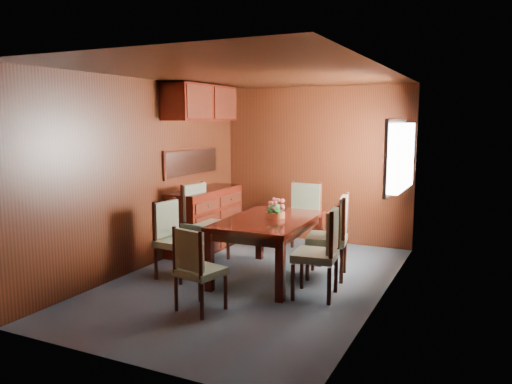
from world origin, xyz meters
The scene contains 11 objects.
ground centered at (0.00, 0.00, 0.00)m, with size 4.50×4.50×0.00m, color #3C4751.
room_shell centered at (-0.10, 0.33, 1.63)m, with size 3.06×4.52×2.41m.
sideboard centered at (-1.25, 1.00, 0.45)m, with size 0.48×1.40×0.90m, color #320B06.
dining_table centered at (0.12, 0.20, 0.62)m, with size 1.02×1.58×0.73m.
chair_left_near centered at (-0.93, -0.27, 0.52)m, with size 0.46×0.48×0.94m.
chair_left_far centered at (-1.01, 0.50, 0.59)m, with size 0.53×0.55×1.05m.
chair_right_near centered at (0.92, -0.17, 0.54)m, with size 0.50×0.51×0.98m.
chair_right_far centered at (0.82, 0.55, 0.56)m, with size 0.54×0.56×1.01m.
chair_head centered at (-0.07, -1.11, 0.48)m, with size 0.48×0.47×0.86m.
chair_foot centered at (0.07, 1.54, 0.55)m, with size 0.48×0.46×1.00m.
flower_centerpiece centered at (0.17, 0.29, 0.84)m, with size 0.24×0.24×0.24m.
Camera 1 is at (2.51, -5.12, 1.89)m, focal length 35.00 mm.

